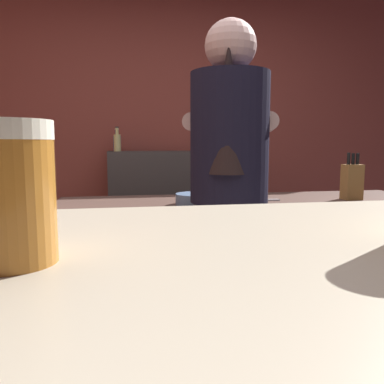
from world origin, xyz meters
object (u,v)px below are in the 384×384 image
bartender (229,190)px  bottle_olive_oil (117,142)px  bottle_hot_sauce (117,142)px  mixing_bowl (196,199)px  chefs_knife (259,200)px  pint_glass_near (9,193)px  knife_block (352,181)px

bartender → bottle_olive_oil: size_ratio=8.55×
bottle_hot_sauce → mixing_bowl: bearing=-73.5°
bartender → chefs_knife: (0.28, 0.41, -0.11)m
chefs_knife → bottle_olive_oil: bottle_olive_oil is taller
chefs_knife → pint_glass_near: 1.90m
mixing_bowl → bottle_olive_oil: bottle_olive_oil is taller
bartender → mixing_bowl: bearing=33.6°
bartender → knife_block: (0.82, 0.37, -0.01)m
knife_block → mixing_bowl: knife_block is taller
knife_block → bottle_olive_oil: bottle_olive_oil is taller
knife_block → pint_glass_near: size_ratio=2.09×
chefs_knife → bottle_olive_oil: size_ratio=1.19×
bartender → chefs_knife: bartender is taller
knife_block → bottle_hot_sauce: bottle_hot_sauce is taller
chefs_knife → bottle_hot_sauce: 1.62m
knife_block → mixing_bowl: bearing=-178.2°
mixing_bowl → chefs_knife: 0.38m
bartender → bottle_olive_oil: bearing=36.3°
bartender → bottle_hot_sauce: (-0.51, 1.78, 0.21)m
mixing_bowl → bottle_hot_sauce: bearing=106.5°
bottle_olive_oil → bartender: bearing=-72.9°
pint_glass_near → bottle_olive_oil: size_ratio=0.63×
bottle_hot_sauce → bottle_olive_oil: bearing=-88.3°
mixing_bowl → bottle_hot_sauce: bottle_hot_sauce is taller
mixing_bowl → bartender: bearing=-75.6°
knife_block → bottle_hot_sauce: (-1.33, 1.41, 0.22)m
bottle_olive_oil → pint_glass_near: bearing=-90.8°
bartender → pint_glass_near: size_ratio=13.51×
mixing_bowl → pint_glass_near: 1.70m
bottle_hot_sauce → knife_block: bearing=-46.6°
mixing_bowl → chefs_knife: bearing=10.3°
mixing_bowl → chefs_knife: mixing_bowl is taller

